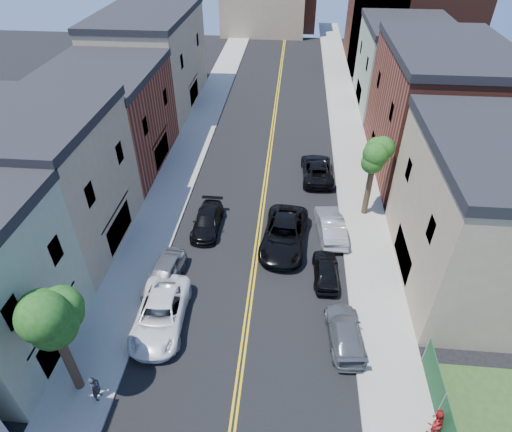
% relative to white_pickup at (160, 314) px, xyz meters
% --- Properties ---
extents(sidewalk_left, '(3.20, 100.00, 0.15)m').
position_rel_white_pickup_xyz_m(sidewalk_left, '(-3.04, 21.72, -0.74)').
color(sidewalk_left, gray).
rests_on(sidewalk_left, ground).
extents(sidewalk_right, '(3.20, 100.00, 0.15)m').
position_rel_white_pickup_xyz_m(sidewalk_right, '(12.76, 21.72, -0.74)').
color(sidewalk_right, gray).
rests_on(sidewalk_right, ground).
extents(curb_left, '(0.30, 100.00, 0.15)m').
position_rel_white_pickup_xyz_m(curb_left, '(-1.29, 21.72, -0.74)').
color(curb_left, gray).
rests_on(curb_left, ground).
extents(curb_right, '(0.30, 100.00, 0.15)m').
position_rel_white_pickup_xyz_m(curb_right, '(11.01, 21.72, -0.74)').
color(curb_right, gray).
rests_on(curb_right, ground).
extents(bldg_left_tan_near, '(9.00, 10.00, 9.00)m').
position_rel_white_pickup_xyz_m(bldg_left_tan_near, '(-9.14, 6.72, 3.69)').
color(bldg_left_tan_near, '#998466').
rests_on(bldg_left_tan_near, ground).
extents(bldg_left_brick, '(9.00, 12.00, 8.00)m').
position_rel_white_pickup_xyz_m(bldg_left_brick, '(-9.14, 17.72, 3.19)').
color(bldg_left_brick, brown).
rests_on(bldg_left_brick, ground).
extents(bldg_left_tan_far, '(9.00, 16.00, 9.50)m').
position_rel_white_pickup_xyz_m(bldg_left_tan_far, '(-9.14, 31.72, 3.94)').
color(bldg_left_tan_far, '#998466').
rests_on(bldg_left_tan_far, ground).
extents(bldg_right_tan, '(9.00, 12.00, 9.00)m').
position_rel_white_pickup_xyz_m(bldg_right_tan, '(18.86, 5.72, 3.69)').
color(bldg_right_tan, '#998466').
rests_on(bldg_right_tan, ground).
extents(bldg_right_brick, '(9.00, 14.00, 10.00)m').
position_rel_white_pickup_xyz_m(bldg_right_brick, '(18.86, 19.72, 4.19)').
color(bldg_right_brick, brown).
rests_on(bldg_right_brick, ground).
extents(bldg_right_palegrn, '(9.00, 12.00, 8.50)m').
position_rel_white_pickup_xyz_m(bldg_right_palegrn, '(18.86, 33.72, 3.44)').
color(bldg_right_palegrn, gray).
rests_on(bldg_right_palegrn, ground).
extents(church, '(16.20, 14.20, 22.60)m').
position_rel_white_pickup_xyz_m(church, '(21.19, 48.79, 6.43)').
color(church, '#4C2319').
rests_on(church, ground).
extents(tree_left_mid, '(5.20, 5.20, 9.29)m').
position_rel_white_pickup_xyz_m(tree_left_mid, '(-3.02, -4.27, 5.77)').
color(tree_left_mid, '#322519').
rests_on(tree_left_mid, sidewalk_left).
extents(tree_right_far, '(4.40, 4.40, 8.03)m').
position_rel_white_pickup_xyz_m(tree_right_far, '(12.78, 11.73, 4.95)').
color(tree_right_far, '#322519').
rests_on(tree_right_far, sidewalk_right).
extents(white_pickup, '(2.96, 5.96, 1.62)m').
position_rel_white_pickup_xyz_m(white_pickup, '(0.00, 0.00, 0.00)').
color(white_pickup, white).
rests_on(white_pickup, ground).
extents(grey_car_left, '(2.23, 4.58, 1.50)m').
position_rel_white_pickup_xyz_m(grey_car_left, '(-0.64, 3.22, -0.06)').
color(grey_car_left, '#5A5C62').
rests_on(grey_car_left, ground).
extents(black_car_left, '(1.97, 4.70, 1.36)m').
position_rel_white_pickup_xyz_m(black_car_left, '(1.06, 8.88, -0.13)').
color(black_car_left, black).
rests_on(black_car_left, ground).
extents(grey_car_right, '(2.22, 4.65, 1.31)m').
position_rel_white_pickup_xyz_m(grey_car_right, '(10.36, -0.21, -0.16)').
color(grey_car_right, '#53565A').
rests_on(grey_car_right, ground).
extents(black_car_right, '(1.67, 3.94, 1.33)m').
position_rel_white_pickup_xyz_m(black_car_right, '(9.51, 4.56, -0.15)').
color(black_car_right, black).
rests_on(black_car_right, ground).
extents(silver_car_right, '(2.25, 5.01, 1.60)m').
position_rel_white_pickup_xyz_m(silver_car_right, '(10.01, 8.97, -0.01)').
color(silver_car_right, '#A9AAB1').
rests_on(silver_car_right, ground).
extents(dark_car_right_far, '(2.85, 5.68, 1.54)m').
position_rel_white_pickup_xyz_m(dark_car_right_far, '(9.23, 16.82, -0.04)').
color(dark_car_right_far, black).
rests_on(dark_car_right_far, ground).
extents(black_suv_lane, '(3.50, 6.62, 1.77)m').
position_rel_white_pickup_xyz_m(black_suv_lane, '(6.73, 7.60, 0.07)').
color(black_suv_lane, black).
rests_on(black_suv_lane, ground).
extents(pedestrian_left, '(0.45, 0.62, 1.60)m').
position_rel_white_pickup_xyz_m(pedestrian_left, '(-1.84, -4.80, 0.14)').
color(pedestrian_left, '#24252C').
rests_on(pedestrian_left, sidewalk_left).
extents(pedestrian_right, '(0.99, 0.89, 1.69)m').
position_rel_white_pickup_xyz_m(pedestrian_right, '(13.96, -5.01, 0.18)').
color(pedestrian_right, maroon).
rests_on(pedestrian_right, sidewalk_right).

